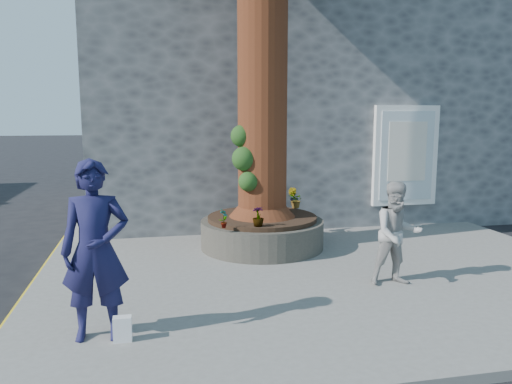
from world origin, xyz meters
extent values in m
plane|color=black|center=(0.00, 0.00, 0.00)|extent=(120.00, 120.00, 0.00)
cube|color=slate|center=(1.50, 1.00, 0.06)|extent=(9.00, 8.00, 0.12)
cube|color=yellow|center=(-3.05, 1.00, 0.00)|extent=(0.10, 30.00, 0.01)
cube|color=#4A4C4F|center=(2.50, 7.20, 3.00)|extent=(10.00, 8.00, 6.00)
cube|color=white|center=(4.30, 3.14, 1.70)|extent=(1.50, 0.12, 2.20)
cube|color=silver|center=(4.30, 3.08, 1.70)|extent=(1.25, 0.04, 1.95)
cube|color=silver|center=(4.30, 3.06, 1.80)|extent=(0.90, 0.02, 1.30)
cylinder|color=black|center=(0.80, 2.00, 0.38)|extent=(2.30, 2.30, 0.52)
cylinder|color=black|center=(0.80, 2.00, 0.68)|extent=(2.04, 2.04, 0.08)
cylinder|color=#4A2012|center=(0.80, 2.00, 4.47)|extent=(0.90, 0.90, 7.50)
cone|color=#4A2012|center=(0.80, 2.00, 1.07)|extent=(1.24, 1.24, 0.70)
sphere|color=#224316|center=(0.42, 1.80, 1.82)|extent=(0.44, 0.44, 0.44)
sphere|color=#224316|center=(0.48, 1.70, 1.42)|extent=(0.36, 0.36, 0.36)
sphere|color=#224316|center=(0.40, 1.92, 2.22)|extent=(0.40, 0.40, 0.40)
imported|color=#17163E|center=(-1.84, -1.40, 1.13)|extent=(0.74, 0.50, 2.01)
imported|color=#A4A09D|center=(2.27, -0.45, 0.89)|extent=(0.78, 0.63, 1.53)
cube|color=white|center=(-1.57, -1.55, 0.26)|extent=(0.20, 0.12, 0.28)
imported|color=gray|center=(-0.05, 1.15, 0.88)|extent=(0.20, 0.21, 0.33)
imported|color=gray|center=(1.65, 2.85, 0.91)|extent=(0.30, 0.30, 0.39)
imported|color=gray|center=(0.54, 1.15, 0.89)|extent=(0.20, 0.20, 0.34)
imported|color=gray|center=(1.65, 2.63, 0.89)|extent=(0.33, 0.35, 0.34)
camera|label=1|loc=(-1.20, -6.95, 2.60)|focal=35.00mm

